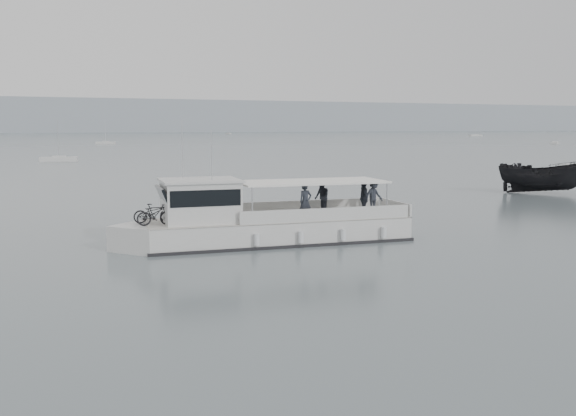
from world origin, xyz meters
name	(u,v)px	position (x,y,z in m)	size (l,w,h in m)	color
ground	(296,255)	(0.00, 0.00, 0.00)	(1400.00, 1400.00, 0.00)	#505B5E
headland	(19,116)	(0.00, 560.00, 14.00)	(1400.00, 90.00, 28.00)	#939EA8
tour_boat	(253,223)	(-0.75, 3.20, 0.97)	(14.19, 4.70, 5.90)	silver
dark_motorboat	(542,177)	(28.77, 14.89, 1.34)	(2.61, 6.93, 2.68)	black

